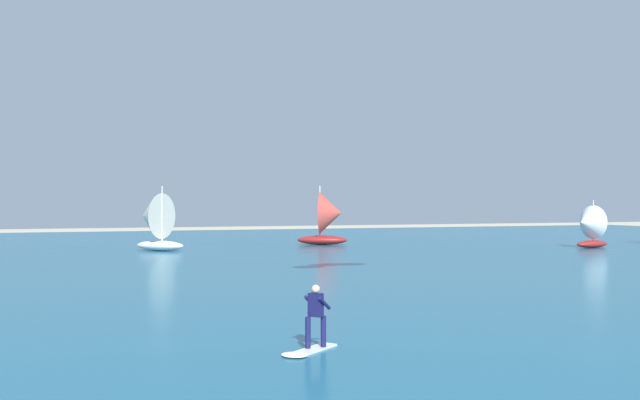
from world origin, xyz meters
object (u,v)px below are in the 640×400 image
at_px(sailboat_leading, 154,221).
at_px(sailboat_far_left, 588,226).
at_px(sailboat_near_shore, 329,218).
at_px(kitesurfer, 312,327).

height_order(sailboat_leading, sailboat_far_left, sailboat_leading).
bearing_deg(sailboat_near_shore, sailboat_far_left, -31.23).
distance_m(kitesurfer, sailboat_leading, 39.10).
relative_size(sailboat_near_shore, sailboat_far_left, 1.33).
bearing_deg(sailboat_leading, kitesurfer, -90.09).
relative_size(sailboat_leading, sailboat_near_shore, 0.95).
relative_size(sailboat_leading, sailboat_far_left, 1.27).
xyz_separation_m(sailboat_leading, sailboat_near_shore, (15.76, 2.45, 0.11)).
bearing_deg(sailboat_leading, sailboat_far_left, -14.58).
bearing_deg(sailboat_far_left, kitesurfer, -139.13).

